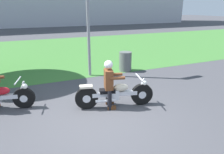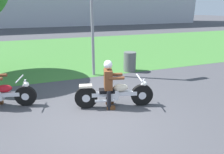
# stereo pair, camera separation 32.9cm
# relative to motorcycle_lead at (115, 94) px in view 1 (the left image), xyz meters

# --- Properties ---
(ground) EXTENTS (120.00, 120.00, 0.00)m
(ground) POSITION_rel_motorcycle_lead_xyz_m (-0.75, -0.56, -0.39)
(ground) COLOR #424247
(grass_verge) EXTENTS (60.00, 12.00, 0.01)m
(grass_verge) POSITION_rel_motorcycle_lead_xyz_m (-0.75, 8.82, -0.39)
(grass_verge) COLOR #3D7533
(grass_verge) RESTS_ON ground
(motorcycle_lead) EXTENTS (2.24, 0.83, 0.88)m
(motorcycle_lead) POSITION_rel_motorcycle_lead_xyz_m (0.00, 0.00, 0.00)
(motorcycle_lead) COLOR black
(motorcycle_lead) RESTS_ON ground
(rider_lead) EXTENTS (0.62, 0.55, 1.40)m
(rider_lead) POSITION_rel_motorcycle_lead_xyz_m (-0.16, 0.04, 0.43)
(rider_lead) COLOR black
(rider_lead) RESTS_ON ground
(trash_can) EXTENTS (0.56, 0.56, 0.88)m
(trash_can) POSITION_rel_motorcycle_lead_xyz_m (1.92, 3.10, 0.04)
(trash_can) COLOR #595E5B
(trash_can) RESTS_ON ground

